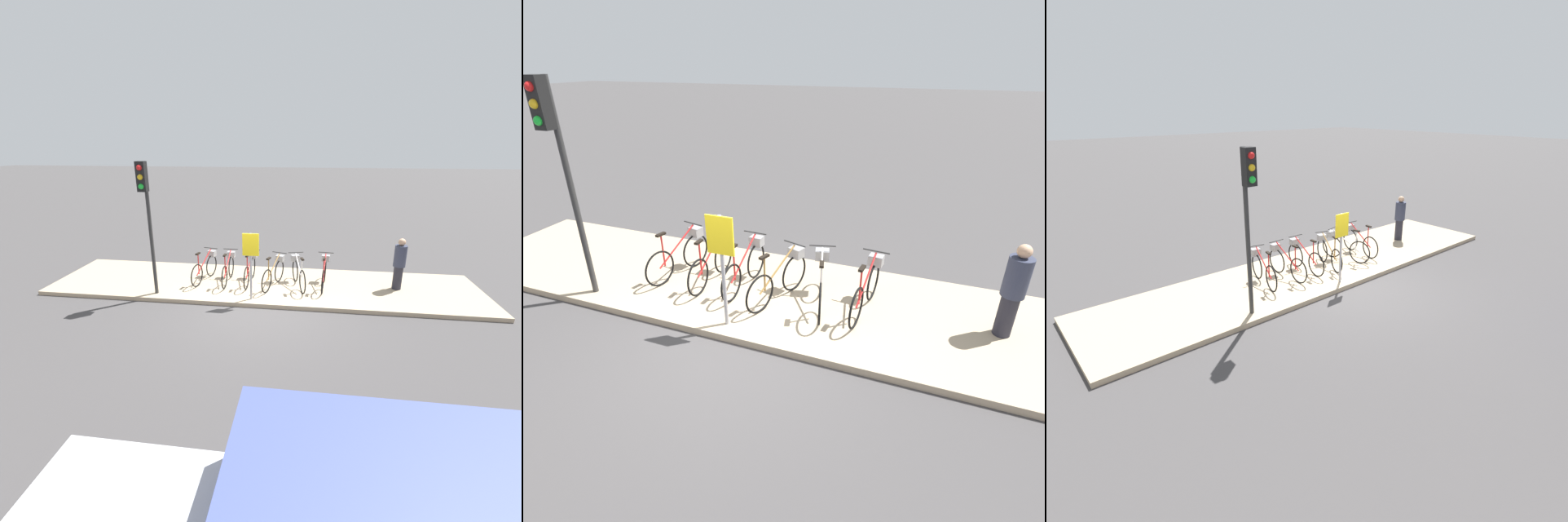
# 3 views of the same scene
# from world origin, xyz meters

# --- Properties ---
(ground_plane) EXTENTS (120.00, 120.00, 0.00)m
(ground_plane) POSITION_xyz_m (0.00, 0.00, 0.00)
(ground_plane) COLOR #423F3F
(sidewalk) EXTENTS (12.81, 3.00, 0.12)m
(sidewalk) POSITION_xyz_m (0.00, 1.50, 0.06)
(sidewalk) COLOR tan
(sidewalk) RESTS_ON ground_plane
(parked_bicycle_0) EXTENTS (0.51, 1.61, 1.01)m
(parked_bicycle_0) POSITION_xyz_m (-1.81, 1.54, 0.56)
(parked_bicycle_0) COLOR black
(parked_bicycle_0) RESTS_ON sidewalk
(parked_bicycle_1) EXTENTS (0.46, 1.64, 1.01)m
(parked_bicycle_1) POSITION_xyz_m (-1.08, 1.51, 0.56)
(parked_bicycle_1) COLOR black
(parked_bicycle_1) RESTS_ON sidewalk
(parked_bicycle_2) EXTENTS (0.46, 1.64, 1.01)m
(parked_bicycle_2) POSITION_xyz_m (-0.40, 1.54, 0.56)
(parked_bicycle_2) COLOR black
(parked_bicycle_2) RESTS_ON sidewalk
(parked_bicycle_3) EXTENTS (0.63, 1.57, 1.01)m
(parked_bicycle_3) POSITION_xyz_m (0.36, 1.35, 0.56)
(parked_bicycle_3) COLOR black
(parked_bicycle_3) RESTS_ON sidewalk
(parked_bicycle_4) EXTENTS (0.57, 1.60, 1.01)m
(parked_bicycle_4) POSITION_xyz_m (1.06, 1.43, 0.56)
(parked_bicycle_4) COLOR black
(parked_bicycle_4) RESTS_ON sidewalk
(parked_bicycle_5) EXTENTS (0.46, 1.63, 1.01)m
(parked_bicycle_5) POSITION_xyz_m (1.83, 1.52, 0.56)
(parked_bicycle_5) COLOR black
(parked_bicycle_5) RESTS_ON sidewalk
(pedestrian) EXTENTS (0.34, 0.34, 1.53)m
(pedestrian) POSITION_xyz_m (3.96, 1.57, 0.91)
(pedestrian) COLOR #23232D
(pedestrian) RESTS_ON sidewalk
(traffic_light) EXTENTS (0.24, 0.40, 3.65)m
(traffic_light) POSITION_xyz_m (-2.93, 0.24, 2.74)
(traffic_light) COLOR #2D2D2D
(traffic_light) RESTS_ON sidewalk
(sign_post) EXTENTS (0.44, 0.07, 1.86)m
(sign_post) POSITION_xyz_m (-0.18, 0.29, 1.39)
(sign_post) COLOR #99999E
(sign_post) RESTS_ON sidewalk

